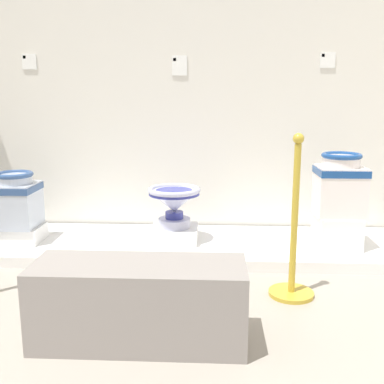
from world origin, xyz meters
name	(u,v)px	position (x,y,z in m)	size (l,w,h in m)	color
ground_plane	(144,366)	(2.10, 0.79, -0.01)	(6.21, 5.59, 0.02)	#A3998C
wall_back	(178,53)	(2.10, 2.82, 1.53)	(4.41, 0.06, 3.06)	silver
display_platform	(174,246)	(2.10, 2.33, 0.04)	(3.63, 0.87, 0.09)	white
plinth_block_central_ornate	(19,234)	(0.91, 2.26, 0.15)	(0.36, 0.29, 0.12)	white
antique_toilet_central_ornate	(16,199)	(0.91, 2.26, 0.42)	(0.32, 0.32, 0.42)	silver
plinth_block_squat_floral	(174,234)	(2.11, 2.33, 0.14)	(0.36, 0.34, 0.11)	white
antique_toilet_squat_floral	(174,201)	(2.11, 2.33, 0.40)	(0.40, 0.40, 0.31)	silver
plinth_block_tall_cobalt	(337,231)	(3.32, 2.26, 0.20)	(0.30, 0.34, 0.24)	white
antique_toilet_tall_cobalt	(340,184)	(3.32, 2.26, 0.56)	(0.34, 0.31, 0.46)	white
info_placard_first	(29,62)	(0.87, 2.78, 1.47)	(0.12, 0.01, 0.12)	white
info_placard_second	(179,65)	(2.12, 2.78, 1.43)	(0.12, 0.01, 0.16)	white
info_placard_third	(328,60)	(3.31, 2.78, 1.47)	(0.12, 0.01, 0.12)	white
stanchion_post_near_right	(293,252)	(2.88, 1.56, 0.27)	(0.27, 0.27, 0.98)	gold
museum_bench	(140,303)	(2.05, 1.00, 0.20)	(1.02, 0.36, 0.40)	gray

